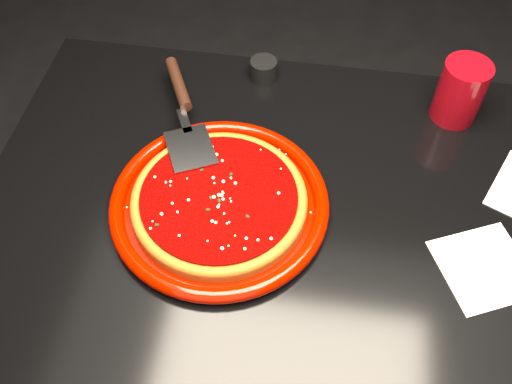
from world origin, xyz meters
TOP-DOWN VIEW (x-y plane):
  - floor at (0.00, 0.00)m, footprint 4.00×4.00m
  - table at (0.00, 0.00)m, footprint 1.20×0.80m
  - plate at (-0.16, -0.01)m, footprint 0.50×0.50m
  - pizza_crust at (-0.16, -0.01)m, footprint 0.40×0.40m
  - pizza_crust_rim at (-0.16, -0.01)m, footprint 0.40×0.40m
  - pizza_sauce at (-0.16, -0.01)m, footprint 0.36×0.36m
  - parmesan_dusting at (-0.16, -0.01)m, footprint 0.26×0.26m
  - basil_flecks at (-0.16, -0.01)m, footprint 0.24×0.24m
  - pizza_server at (-0.26, 0.17)m, footprint 0.24×0.35m
  - cup at (0.25, 0.29)m, footprint 0.10×0.10m
  - napkin_a at (0.29, -0.06)m, footprint 0.19×0.19m
  - ramekin at (-0.14, 0.34)m, footprint 0.06×0.06m

SIDE VIEW (x-z plane):
  - floor at x=0.00m, z-range -0.01..0.00m
  - table at x=0.00m, z-range 0.00..0.75m
  - napkin_a at x=0.29m, z-range 0.75..0.75m
  - plate at x=-0.16m, z-range 0.75..0.78m
  - pizza_crust at x=-0.16m, z-range 0.76..0.78m
  - ramekin at x=-0.14m, z-range 0.75..0.79m
  - pizza_crust_rim at x=-0.16m, z-range 0.77..0.79m
  - pizza_sauce at x=-0.16m, z-range 0.78..0.79m
  - basil_flecks at x=-0.16m, z-range 0.79..0.79m
  - parmesan_dusting at x=-0.16m, z-range 0.79..0.79m
  - pizza_server at x=-0.26m, z-range 0.79..0.81m
  - cup at x=0.25m, z-range 0.75..0.88m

